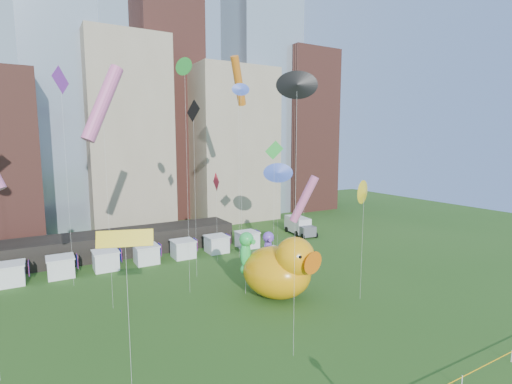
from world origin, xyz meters
TOP-DOWN VIEW (x-y plane):
  - skyline at (2.25, 61.06)m, footprint 101.00×23.00m
  - pavilion at (-4.00, 42.00)m, footprint 38.00×6.00m
  - vendor_tents at (1.02, 36.00)m, footprint 33.24×2.80m
  - big_duck at (9.91, 17.96)m, footprint 8.12×9.38m
  - small_duck at (13.77, 26.43)m, footprint 3.63×4.29m
  - seahorse_green at (7.33, 20.50)m, footprint 1.76×2.06m
  - seahorse_purple at (12.05, 23.69)m, footprint 1.66×1.88m
  - box_truck at (27.63, 38.71)m, footprint 3.30×6.99m
  - kite_0 at (9.39, 32.24)m, footprint 1.67×1.85m
  - kite_1 at (-5.28, 23.90)m, footprint 4.29×2.29m
  - kite_2 at (4.77, 27.86)m, footprint 0.64×2.38m
  - kite_3 at (2.42, 23.86)m, footprint 0.74×1.67m
  - kite_4 at (-7.08, 7.26)m, footprint 2.87×1.28m
  - kite_5 at (19.49, 33.04)m, footprint 2.60×1.82m
  - kite_10 at (4.84, 8.59)m, footprint 1.75×1.20m
  - kite_11 at (14.61, 26.53)m, footprint 2.21×0.78m
  - kite_12 at (16.74, 13.66)m, footprint 2.18×1.36m
  - kite_13 at (10.63, 27.64)m, footprint 1.43×0.50m
  - kite_14 at (12.56, 31.95)m, footprint 3.41×3.16m
  - kite_15 at (-7.99, 32.02)m, footprint 1.73×2.26m
  - kite_17 at (17.74, 24.52)m, footprint 3.34×3.13m

SIDE VIEW (x-z plane):
  - vendor_tents at x=1.02m, z-range -0.09..2.31m
  - small_duck at x=13.77m, z-range -0.13..2.93m
  - box_truck at x=27.63m, z-range 0.04..2.90m
  - pavilion at x=-4.00m, z-range 0.00..3.20m
  - big_duck at x=9.91m, z-range -0.27..6.35m
  - seahorse_purple at x=12.05m, z-range 1.10..6.53m
  - seahorse_green at x=7.33m, z-range 1.47..8.10m
  - kite_17 at x=17.74m, z-range 2.83..14.53m
  - kite_0 at x=9.39m, z-range 4.52..16.34m
  - kite_4 at x=-7.08m, z-range 5.13..16.37m
  - kite_12 at x=16.74m, z-range 4.86..16.92m
  - kite_5 at x=19.49m, z-range 4.90..17.57m
  - kite_11 at x=14.61m, z-range 6.45..22.33m
  - kite_2 at x=4.77m, z-range 8.46..28.84m
  - kite_1 at x=-5.28m, z-range 7.82..30.49m
  - kite_10 at x=4.84m, z-range 9.29..29.88m
  - skyline at x=2.25m, z-range -12.56..55.44m
  - kite_15 at x=-7.99m, z-range 9.82..33.28m
  - kite_13 at x=10.63m, z-range 10.39..32.93m
  - kite_3 at x=2.42m, z-range 10.99..34.87m
  - kite_14 at x=12.56m, z-range 10.17..36.69m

